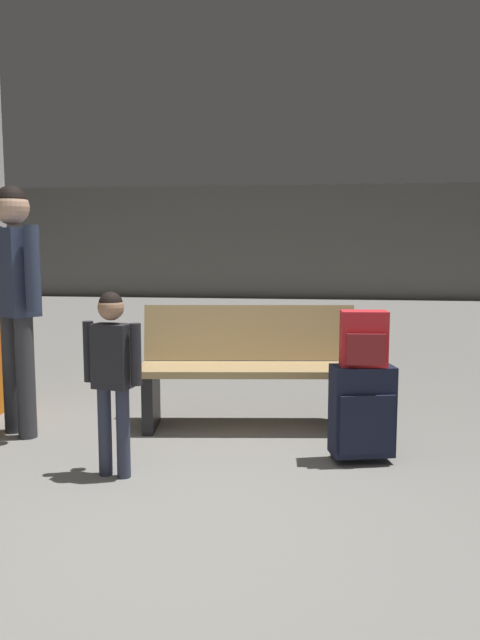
% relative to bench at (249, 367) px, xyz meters
% --- Properties ---
extents(ground_plane, '(18.00, 18.00, 0.10)m').
position_rel_bench_xyz_m(ground_plane, '(-0.16, 2.23, -0.49)').
color(ground_plane, gray).
extents(garage_back_wall, '(18.00, 0.12, 2.80)m').
position_rel_bench_xyz_m(garage_back_wall, '(-0.16, 11.09, 0.96)').
color(garage_back_wall, slate).
rests_on(garage_back_wall, ground_plane).
extents(bench, '(1.65, 0.71, 0.89)m').
position_rel_bench_xyz_m(bench, '(0.00, 0.00, 0.00)').
color(bench, tan).
rests_on(bench, ground_plane).
extents(suitcase, '(0.42, 0.30, 0.60)m').
position_rel_bench_xyz_m(suitcase, '(0.78, -0.69, -0.12)').
color(suitcase, '#191E33').
rests_on(suitcase, ground_plane).
extents(backpack_bright, '(0.29, 0.21, 0.34)m').
position_rel_bench_xyz_m(backpack_bright, '(0.78, -0.69, 0.33)').
color(backpack_bright, red).
rests_on(backpack_bright, suitcase).
extents(child, '(0.36, 0.24, 1.08)m').
position_rel_bench_xyz_m(child, '(-0.66, -1.12, 0.22)').
color(child, '#33384C').
rests_on(child, ground_plane).
extents(adult, '(0.50, 0.39, 1.74)m').
position_rel_bench_xyz_m(adult, '(-1.59, -0.43, 0.63)').
color(adult, '#38383D').
rests_on(adult, ground_plane).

